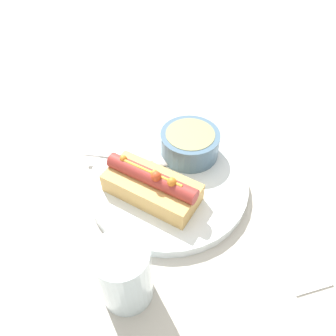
# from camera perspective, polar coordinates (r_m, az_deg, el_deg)

# --- Properties ---
(ground_plane) EXTENTS (4.00, 4.00, 0.00)m
(ground_plane) POSITION_cam_1_polar(r_m,az_deg,el_deg) (0.62, 0.00, -3.30)
(ground_plane) COLOR #BCB7AD
(dinner_plate) EXTENTS (0.29, 0.29, 0.02)m
(dinner_plate) POSITION_cam_1_polar(r_m,az_deg,el_deg) (0.61, 0.00, -2.71)
(dinner_plate) COLOR white
(dinner_plate) RESTS_ON ground_plane
(hot_dog) EXTENTS (0.18, 0.14, 0.07)m
(hot_dog) POSITION_cam_1_polar(r_m,az_deg,el_deg) (0.56, -2.83, -3.04)
(hot_dog) COLOR tan
(hot_dog) RESTS_ON dinner_plate
(soup_bowl) EXTENTS (0.11, 0.11, 0.05)m
(soup_bowl) POSITION_cam_1_polar(r_m,az_deg,el_deg) (0.63, 3.81, 4.40)
(soup_bowl) COLOR slate
(soup_bowl) RESTS_ON dinner_plate
(spoon) EXTENTS (0.13, 0.15, 0.01)m
(spoon) POSITION_cam_1_polar(r_m,az_deg,el_deg) (0.63, -3.10, 1.46)
(spoon) COLOR #B7B7BC
(spoon) RESTS_ON dinner_plate
(drinking_glass) EXTENTS (0.07, 0.07, 0.11)m
(drinking_glass) POSITION_cam_1_polar(r_m,az_deg,el_deg) (0.46, -7.58, -17.82)
(drinking_glass) COLOR silver
(drinking_glass) RESTS_ON ground_plane
(napkin) EXTENTS (0.12, 0.09, 0.01)m
(napkin) POSITION_cam_1_polar(r_m,az_deg,el_deg) (0.57, 21.30, -14.15)
(napkin) COLOR white
(napkin) RESTS_ON ground_plane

